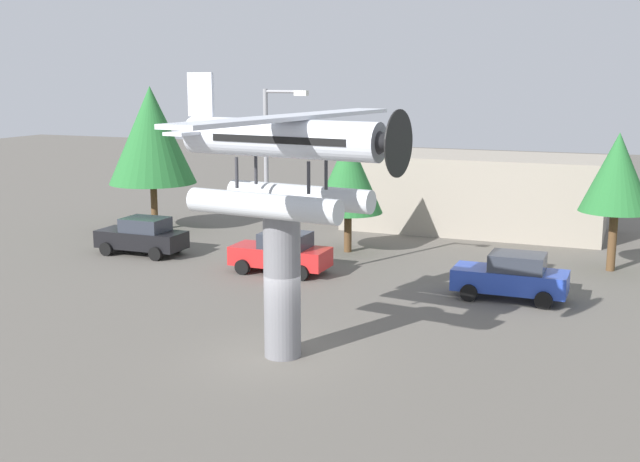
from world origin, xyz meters
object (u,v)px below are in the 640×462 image
Objects in this scene: streetlight_primary at (271,173)px; tree_west at (151,135)px; floatplane_monument at (285,155)px; tree_center_back at (617,173)px; car_near_black at (142,236)px; car_far_blue at (512,276)px; display_pedestal at (282,285)px; tree_east at (348,175)px; car_mid_red at (282,253)px; storefront_building at (474,193)px.

streetlight_primary is 1.00× the size of tree_west.
floatplane_monument is 1.76× the size of tree_center_back.
tree_west reaches higher than car_near_black.
streetlight_primary is (-9.17, -1.61, 3.64)m from car_far_blue.
car_near_black is at bearing 139.60° from display_pedestal.
display_pedestal is 0.73× the size of tree_center_back.
tree_east is at bearing -176.45° from tree_center_back.
floatplane_monument is at bearing 59.06° from car_far_blue.
tree_east is (11.60, -1.19, -1.44)m from tree_west.
streetlight_primary is at bearing -36.81° from tree_west.
tree_east is (1.22, 4.91, 2.83)m from car_mid_red.
car_mid_red is 1.00× the size of car_far_blue.
display_pedestal is 10.29m from car_mid_red.
display_pedestal is 14.58m from tree_east.
tree_west is at bearing 178.88° from tree_center_back.
car_far_blue is at bearing 175.85° from car_near_black.
tree_center_back reaches higher than tree_east.
floatplane_monument is (0.13, -0.02, 3.85)m from display_pedestal.
tree_west is (-16.06, -6.64, 3.11)m from storefront_building.
floatplane_monument is at bearing -119.98° from tree_center_back.
floatplane_monument is 8.33m from streetlight_primary.
display_pedestal is 0.32× the size of storefront_building.
car_mid_red is at bearing 173.97° from car_near_black.
storefront_building is at bearing 135.91° from tree_center_back.
car_far_blue is 0.76× the size of tree_east.
car_near_black is 7.58m from car_mid_red.
streetlight_primary is at bearing 9.95° from car_far_blue.
floatplane_monument is 1.35× the size of streetlight_primary.
streetlight_primary is at bearing -95.67° from tree_east.
car_near_black is at bearing -154.87° from tree_east.
car_mid_red is (-4.28, 9.26, -1.30)m from display_pedestal.
car_near_black is 21.38m from tree_center_back.
tree_east is 0.93× the size of tree_center_back.
tree_west reaches higher than tree_east.
tree_center_back is at bearing -1.12° from tree_west.
tree_east is at bearing -5.85° from tree_west.
tree_east is (0.69, 6.97, -0.81)m from streetlight_primary.
tree_west is (-2.83, 5.30, 4.27)m from car_near_black.
streetlight_primary is at bearing -148.33° from tree_center_back.
tree_east is at bearing 84.33° from streetlight_primary.
floatplane_monument is at bearing 139.86° from car_near_black.
tree_center_back is at bearing -118.55° from car_far_blue.
tree_center_back is (8.73, 14.90, 2.05)m from display_pedestal.
car_far_blue is at bearing 58.40° from display_pedestal.
tree_center_back is (13.01, 5.64, 3.35)m from car_mid_red.
tree_center_back is (8.60, 14.92, -1.80)m from floatplane_monument.
display_pedestal is at bearing -46.34° from tree_west.
display_pedestal is 15.58m from car_near_black.
car_far_blue is (5.42, 8.81, -1.30)m from display_pedestal.
car_far_blue is at bearing 177.31° from car_mid_red.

